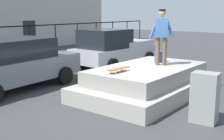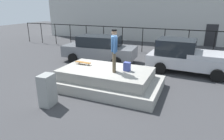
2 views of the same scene
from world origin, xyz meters
name	(u,v)px [view 2 (image 2 of 2)]	position (x,y,z in m)	size (l,w,h in m)	color
ground_plane	(102,84)	(0.00, 0.00, 0.00)	(60.00, 60.00, 0.00)	#38383A
concrete_ledge	(106,79)	(0.38, -0.30, 0.40)	(4.85, 2.81, 0.90)	#9E9B93
skateboarder	(114,48)	(0.85, -0.48, 1.92)	(0.42, 0.75, 1.77)	brown
skateboard	(83,62)	(-0.92, -0.09, 1.00)	(0.82, 0.25, 0.12)	brown
backpack	(127,67)	(1.32, -0.16, 1.09)	(0.28, 0.20, 0.38)	#3F4C99
car_grey_sedan_near	(99,49)	(-1.89, 3.58, 0.88)	(4.91, 2.32, 1.71)	slate
car_silver_pickup_mid	(187,56)	(3.58, 3.54, 0.90)	(4.59, 2.33, 1.81)	#B7B7BC
utility_box	(47,90)	(-0.94, -2.64, 0.61)	(0.44, 0.60, 1.21)	gray
fence_row	(143,36)	(0.00, 7.49, 1.30)	(24.06, 0.06, 1.94)	black
warehouse_building	(162,5)	(0.00, 15.36, 3.64)	(26.42, 6.71, 7.26)	#B2B2AD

